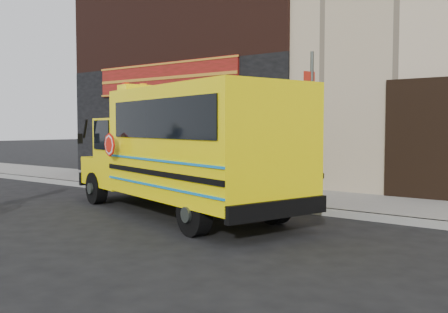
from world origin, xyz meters
The scene contains 6 objects.
ground centered at (0.00, 0.00, 0.00)m, with size 120.00×120.00×0.00m, color black.
curb centered at (0.00, 2.60, 0.07)m, with size 40.00×0.20×0.15m, color gray.
sidewalk centered at (0.00, 4.10, 0.07)m, with size 40.00×3.00×0.15m, color slate.
building centered at (-0.04, 10.45, 6.13)m, with size 20.00×10.70×12.00m.
school_bus centered at (0.25, 0.67, 1.51)m, with size 7.22×4.05×2.92m.
sign_pole centered at (1.99, 3.02, 2.00)m, with size 0.14×0.31×3.67m.
Camera 1 is at (7.39, -7.41, 1.94)m, focal length 40.00 mm.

